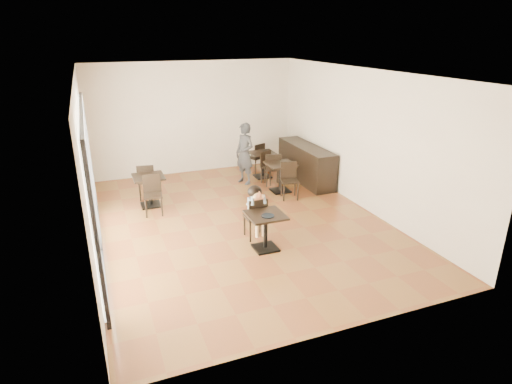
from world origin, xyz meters
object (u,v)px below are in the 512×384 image
chair_mid_a (272,169)px  chair_back_a (256,157)px  child_chair (255,217)px  child (255,212)px  adult_patron (245,154)px  chair_left_a (146,181)px  child_table (266,232)px  cafe_table_mid (281,177)px  chair_back_b (270,168)px  chair_mid_b (290,181)px  cafe_table_left (150,191)px  chair_left_b (153,196)px  cafe_table_back (263,165)px

chair_mid_a → chair_back_a: 1.27m
child_chair → chair_mid_a: chair_mid_a is taller
child → chair_back_a: child is taller
adult_patron → chair_left_a: 2.72m
child_table → cafe_table_mid: bearing=60.5°
child_chair → chair_back_b: size_ratio=1.00×
chair_mid_b → chair_back_b: bearing=103.9°
chair_mid_a → chair_back_b: (0.01, 0.17, -0.02)m
child_table → chair_mid_a: size_ratio=0.80×
cafe_table_left → chair_left_b: (0.00, -0.55, 0.08)m
chair_left_b → child: bearing=-41.3°
chair_left_b → chair_back_b: (3.34, 1.04, -0.02)m
cafe_table_mid → chair_back_a: (0.01, 1.82, 0.06)m
chair_back_a → chair_back_b: 1.10m
child_table → chair_mid_a: (1.59, 3.36, 0.09)m
chair_left_b → child_table: bearing=-48.2°
adult_patron → chair_back_a: bearing=119.2°
chair_mid_b → chair_back_a: 2.37m
cafe_table_left → chair_left_b: 0.56m
chair_left_b → chair_back_b: size_ratio=1.03×
cafe_table_back → chair_mid_b: chair_mid_b is taller
child_table → child: size_ratio=0.66×
cafe_table_back → chair_mid_a: 0.73m
chair_left_b → chair_back_b: chair_left_b is taller
adult_patron → chair_left_b: 3.01m
adult_patron → chair_left_a: adult_patron is taller
chair_mid_b → chair_left_a: (-3.33, 1.32, -0.00)m
adult_patron → cafe_table_mid: bearing=10.1°
cafe_table_mid → chair_back_a: chair_back_a is taller
child_table → cafe_table_back: size_ratio=1.00×
adult_patron → cafe_table_back: (0.65, 0.30, -0.47)m
adult_patron → chair_back_a: 1.14m
cafe_table_back → adult_patron: bearing=-155.2°
chair_back_a → chair_back_b: (0.00, -1.10, 0.00)m
chair_mid_b → chair_back_a: chair_mid_b is taller
chair_back_b → chair_mid_a: bearing=-116.4°
chair_back_b → adult_patron: bearing=135.6°
child → chair_mid_b: size_ratio=1.20×
child → cafe_table_mid: child is taller
cafe_table_left → adult_patron: bearing=15.5°
cafe_table_back → chair_left_b: chair_left_b is taller
child_chair → cafe_table_left: child_chair is taller
child_chair → child: 0.11m
child_table → cafe_table_back: bearing=68.6°
child_table → cafe_table_left: (-1.74, 3.04, 0.01)m
cafe_table_mid → cafe_table_back: size_ratio=1.04×
cafe_table_mid → chair_left_b: (-3.33, -0.33, 0.07)m
cafe_table_mid → cafe_table_back: (0.01, 1.27, -0.02)m
cafe_table_left → chair_left_b: chair_left_b is taller
child → chair_left_b: child is taller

